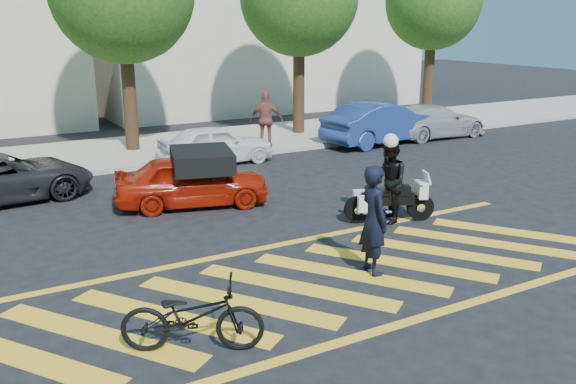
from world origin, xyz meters
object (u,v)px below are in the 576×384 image
police_motorcycle (388,200)px  parked_mid_left (0,178)px  officer_bike (374,220)px  parked_mid_right (216,144)px  parked_far_right (434,121)px  red_convertible (192,181)px  parked_right (382,123)px  bicycle (192,316)px  officer_moto (389,182)px

police_motorcycle → parked_mid_left: parked_mid_left is taller
officer_bike → parked_mid_right: officer_bike is taller
police_motorcycle → parked_mid_right: 7.27m
officer_bike → parked_far_right: officer_bike is taller
officer_bike → parked_far_right: size_ratio=0.46×
police_motorcycle → parked_mid_right: size_ratio=0.54×
red_convertible → parked_right: 9.59m
bicycle → parked_mid_left: parked_mid_left is taller
red_convertible → officer_moto: bearing=-119.6°
police_motorcycle → officer_moto: bearing=-119.7°
officer_moto → parked_right: 9.01m
parked_mid_right → parked_right: parked_right is taller
officer_bike → parked_mid_left: officer_bike is taller
parked_right → parked_mid_right: bearing=84.3°
parked_far_right → parked_mid_right: bearing=91.1°
officer_bike → bicycle: bearing=113.7°
parked_right → parked_far_right: parked_right is taller
parked_far_right → parked_mid_left: bearing=95.7°
parked_right → police_motorcycle: bearing=137.4°
parked_mid_left → parked_mid_right: bearing=-85.5°
bicycle → parked_far_right: (13.72, 10.27, 0.12)m
parked_far_right → bicycle: bearing=127.9°
bicycle → parked_mid_right: size_ratio=0.54×
officer_bike → officer_moto: officer_bike is taller
officer_bike → parked_mid_left: size_ratio=0.45×
bicycle → parked_mid_right: 11.30m
parked_mid_left → police_motorcycle: bearing=-135.6°
police_motorcycle → parked_mid_left: size_ratio=0.44×
parked_mid_left → parked_far_right: bearing=-91.9°
officer_bike → police_motorcycle: 2.98m
parked_mid_right → officer_moto: bearing=-170.5°
officer_moto → parked_mid_right: 7.29m
red_convertible → parked_mid_right: 4.50m
police_motorcycle → parked_far_right: 10.70m
bicycle → red_convertible: (2.43, 6.39, 0.11)m
officer_bike → parked_right: bearing=-29.3°
officer_moto → red_convertible: 4.72m
bicycle → parked_mid_right: bearing=2.9°
parked_mid_right → officer_bike: bearing=175.2°
officer_moto → parked_mid_left: 9.48m
officer_bike → parked_mid_right: 9.37m
parked_mid_left → bicycle: bearing=-176.7°
bicycle → parked_right: parked_right is taller
red_convertible → parked_far_right: (11.29, 3.88, 0.00)m
red_convertible → parked_far_right: 11.94m
parked_right → officer_bike: bearing=135.7°
parked_mid_left → parked_mid_right: size_ratio=1.22×
officer_bike → parked_mid_left: 9.70m
police_motorcycle → red_convertible: red_convertible is taller
bicycle → parked_mid_left: (-1.56, 9.06, 0.10)m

